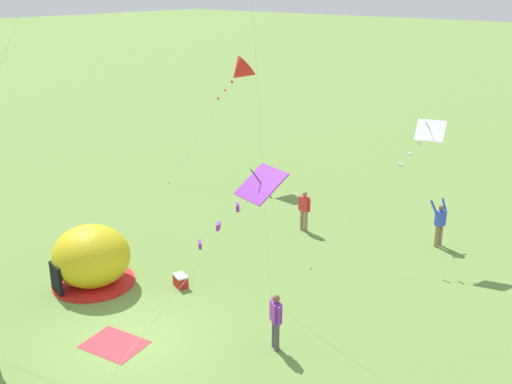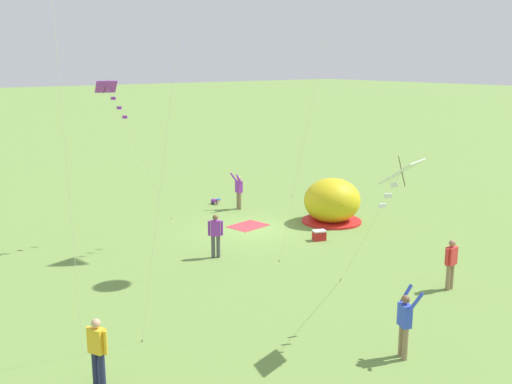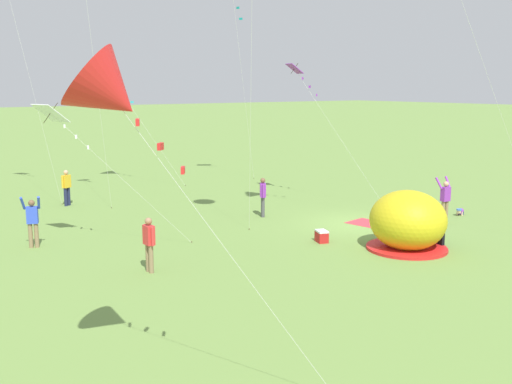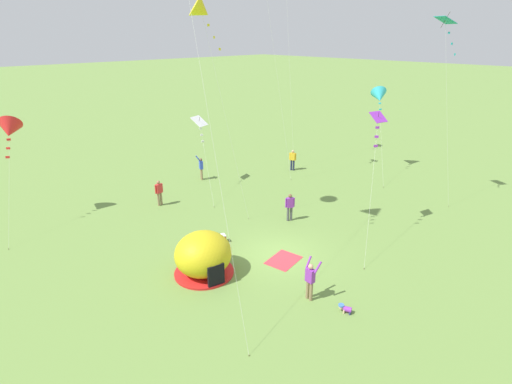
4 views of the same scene
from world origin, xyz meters
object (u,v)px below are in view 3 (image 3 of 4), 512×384
(cooler_box, at_px, (322,236))
(kite_purple, at_px, (299,74))
(popup_tent, at_px, (408,222))
(kite_cyan, at_px, (112,79))
(person_watching_sky, at_px, (263,195))
(kite_white, at_px, (56,118))
(person_flying_kite, at_px, (445,198))
(person_strolling, at_px, (149,242))
(toddler_crawling, at_px, (460,211))
(person_arms_raised, at_px, (33,220))
(kite_red, at_px, (110,94))
(person_near_tent, at_px, (67,186))

(cooler_box, height_order, kite_purple, kite_purple)
(popup_tent, distance_m, kite_cyan, 20.29)
(popup_tent, distance_m, kite_purple, 11.24)
(cooler_box, distance_m, kite_purple, 10.36)
(person_watching_sky, xyz_separation_m, kite_white, (0.08, 8.75, 3.61))
(cooler_box, bearing_deg, person_watching_sky, -9.44)
(person_flying_kite, height_order, person_strolling, person_flying_kite)
(popup_tent, xyz_separation_m, person_strolling, (2.85, 8.49, -0.03))
(toddler_crawling, bearing_deg, kite_purple, 25.43)
(kite_cyan, bearing_deg, kite_white, 149.92)
(person_arms_raised, height_order, person_watching_sky, person_arms_raised)
(person_flying_kite, distance_m, person_watching_sky, 7.72)
(cooler_box, bearing_deg, kite_red, 121.64)
(cooler_box, bearing_deg, person_strolling, 86.82)
(person_arms_raised, bearing_deg, kite_red, 171.83)
(person_near_tent, xyz_separation_m, kite_white, (-7.32, 2.57, 3.61))
(popup_tent, relative_size, person_flying_kite, 1.49)
(popup_tent, height_order, person_flying_kite, popup_tent)
(popup_tent, distance_m, person_strolling, 8.96)
(person_strolling, distance_m, person_watching_sky, 8.68)
(popup_tent, bearing_deg, kite_cyan, 7.87)
(kite_white, distance_m, kite_red, 11.63)
(cooler_box, xyz_separation_m, toddler_crawling, (-0.10, -8.06, -0.04))
(person_near_tent, height_order, person_flying_kite, person_flying_kite)
(toddler_crawling, xyz_separation_m, person_strolling, (0.48, 14.77, 0.79))
(person_near_tent, height_order, person_arms_raised, person_arms_raised)
(person_watching_sky, xyz_separation_m, kite_cyan, (12.26, 1.70, 5.05))
(cooler_box, relative_size, kite_white, 0.12)
(person_watching_sky, bearing_deg, person_flying_kite, -132.45)
(popup_tent, bearing_deg, person_flying_kite, -66.78)
(person_strolling, bearing_deg, person_watching_sky, -59.75)
(popup_tent, relative_size, kite_red, 0.44)
(person_strolling, height_order, kite_cyan, kite_cyan)
(person_near_tent, bearing_deg, cooler_box, -156.07)
(toddler_crawling, xyz_separation_m, person_arms_raised, (5.46, 16.88, 0.82))
(kite_white, xyz_separation_m, kite_purple, (2.23, -12.61, 1.62))
(person_strolling, xyz_separation_m, person_watching_sky, (4.37, -7.50, 0.00))
(person_strolling, xyz_separation_m, kite_cyan, (16.63, -5.80, 5.05))
(person_flying_kite, relative_size, person_watching_sky, 1.10)
(popup_tent, bearing_deg, kite_purple, -16.76)
(toddler_crawling, bearing_deg, person_watching_sky, 56.30)
(toddler_crawling, xyz_separation_m, kite_cyan, (17.11, 8.97, 5.83))
(person_near_tent, xyz_separation_m, kite_purple, (-5.08, -10.04, 5.24))
(kite_purple, bearing_deg, person_near_tent, 63.15)
(person_strolling, height_order, person_watching_sky, same)
(person_near_tent, bearing_deg, person_flying_kite, -136.72)
(cooler_box, distance_m, person_watching_sky, 4.87)
(kite_white, relative_size, kite_cyan, 0.75)
(person_flying_kite, distance_m, kite_white, 15.79)
(cooler_box, height_order, person_near_tent, person_near_tent)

